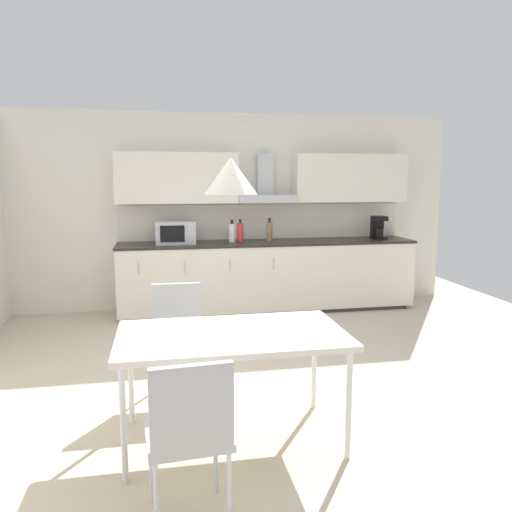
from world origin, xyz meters
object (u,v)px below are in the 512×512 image
object	(u,v)px
dining_table	(232,339)
pendant_lamp	(231,176)
microwave	(175,232)
bottle_white	(232,233)
bottle_red	(240,232)
chair_far_left	(177,328)
bottle_brown	(269,231)
coffee_maker	(378,227)
chair_near_left	(189,426)

from	to	relation	value
dining_table	pendant_lamp	xyz separation A→B (m)	(0.00, 0.00, 1.02)
microwave	bottle_white	world-z (taller)	same
bottle_red	chair_far_left	xyz separation A→B (m)	(-0.88, -2.41, -0.48)
bottle_brown	chair_far_left	world-z (taller)	bottle_brown
coffee_maker	bottle_white	world-z (taller)	coffee_maker
bottle_brown	bottle_red	size ratio (longest dim) A/B	1.04
coffee_maker	chair_far_left	bearing A→B (deg)	-138.80
microwave	chair_near_left	size ratio (longest dim) A/B	0.55
bottle_white	chair_near_left	xyz separation A→B (m)	(-0.77, -3.97, -0.48)
bottle_brown	chair_near_left	xyz separation A→B (m)	(-1.25, -3.96, -0.49)
coffee_maker	bottle_red	distance (m)	1.85
microwave	bottle_brown	world-z (taller)	bottle_brown
microwave	chair_far_left	bearing A→B (deg)	-91.65
microwave	bottle_brown	size ratio (longest dim) A/B	1.62
bottle_white	pendant_lamp	size ratio (longest dim) A/B	0.87
dining_table	chair_near_left	xyz separation A→B (m)	(-0.32, -0.79, -0.15)
bottle_red	bottle_white	bearing A→B (deg)	-170.31
microwave	bottle_white	bearing A→B (deg)	2.07
bottle_brown	chair_near_left	size ratio (longest dim) A/B	0.34
bottle_red	pendant_lamp	distance (m)	3.32
coffee_maker	bottle_brown	world-z (taller)	coffee_maker
chair_far_left	chair_near_left	size ratio (longest dim) A/B	1.00
bottle_brown	chair_near_left	distance (m)	4.18
chair_near_left	pendant_lamp	size ratio (longest dim) A/B	2.72
bottle_brown	chair_far_left	distance (m)	2.74
pendant_lamp	microwave	bearing A→B (deg)	94.57
chair_near_left	bottle_red	bearing A→B (deg)	77.60
coffee_maker	chair_far_left	size ratio (longest dim) A/B	0.34
microwave	coffee_maker	distance (m)	2.67
dining_table	microwave	bearing A→B (deg)	94.57
bottle_brown	bottle_white	bearing A→B (deg)	179.49
bottle_white	microwave	bearing A→B (deg)	-177.93
coffee_maker	bottle_red	xyz separation A→B (m)	(-1.85, 0.02, -0.03)
chair_far_left	pendant_lamp	size ratio (longest dim) A/B	2.72
coffee_maker	bottle_white	xyz separation A→B (m)	(-1.96, -0.00, -0.03)
dining_table	pendant_lamp	distance (m)	1.02
pendant_lamp	chair_far_left	bearing A→B (deg)	112.14
coffee_maker	bottle_red	bearing A→B (deg)	179.46
coffee_maker	dining_table	bearing A→B (deg)	-127.20
chair_far_left	chair_near_left	bearing A→B (deg)	-89.81
bottle_brown	bottle_white	xyz separation A→B (m)	(-0.48, 0.00, -0.01)
microwave	coffee_maker	xyz separation A→B (m)	(2.67, 0.03, 0.01)
bottle_brown	bottle_red	xyz separation A→B (m)	(-0.37, 0.02, -0.00)
bottle_red	chair_near_left	xyz separation A→B (m)	(-0.88, -3.99, -0.48)
coffee_maker	bottle_brown	bearing A→B (deg)	-179.80
dining_table	chair_near_left	size ratio (longest dim) A/B	1.64
chair_far_left	bottle_white	bearing A→B (deg)	72.09
dining_table	pendant_lamp	size ratio (longest dim) A/B	4.47
bottle_white	chair_far_left	xyz separation A→B (m)	(-0.77, -2.39, -0.48)
coffee_maker	bottle_brown	size ratio (longest dim) A/B	1.01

